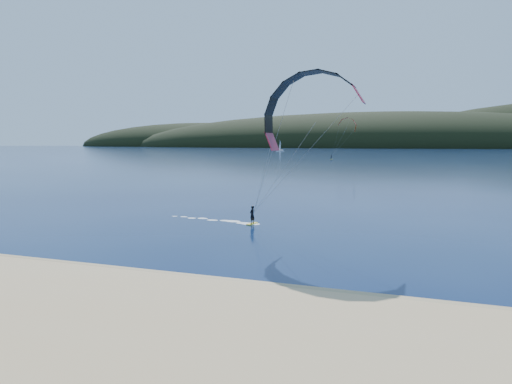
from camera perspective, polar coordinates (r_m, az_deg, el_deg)
ground at (r=24.69m, az=-12.92°, el=-13.89°), size 1800.00×1800.00×0.00m
wet_sand at (r=28.38m, az=-8.03°, el=-10.99°), size 220.00×2.50×0.10m
headland at (r=765.01m, az=18.24°, el=5.34°), size 1200.00×310.00×140.00m
kitesurfer_near at (r=39.29m, az=7.07°, el=8.23°), size 23.06×8.50×14.61m
kitesurfer_far at (r=221.54m, az=11.30°, el=7.94°), size 12.96×5.55×19.01m
sailboat at (r=439.33m, az=3.00°, el=5.27°), size 7.17×4.68×10.34m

